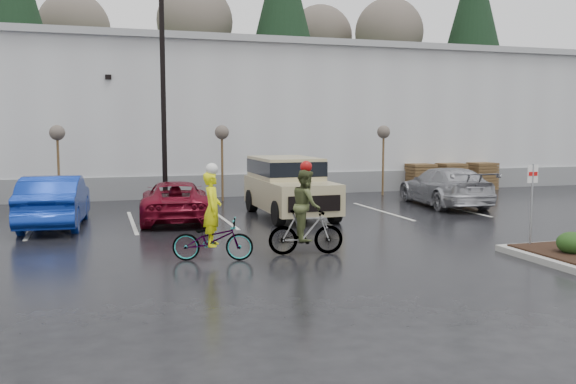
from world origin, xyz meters
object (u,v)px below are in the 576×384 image
object	(u,v)px
sapling_mid	(222,136)
pallet_stack_b	(451,177)
pallet_stack_a	(420,177)
car_blue	(55,201)
suv_tan	(290,187)
cyclist_hivis	(213,230)
sapling_east	(384,136)
car_far_silver	(444,187)
sapling_west	(57,137)
cyclist_olive	(306,220)
lamppost	(163,61)
pallet_stack_c	(482,176)
car_red	(175,201)
fire_lane_sign	(532,196)

from	to	relation	value
sapling_mid	pallet_stack_b	world-z (taller)	sapling_mid
pallet_stack_a	car_blue	size ratio (longest dim) A/B	0.28
suv_tan	cyclist_hivis	size ratio (longest dim) A/B	2.23
sapling_east	suv_tan	bearing A→B (deg)	-139.47
car_blue	car_far_silver	xyz separation A→B (m)	(14.44, 0.83, -0.04)
sapling_west	pallet_stack_a	distance (m)	16.66
car_blue	cyclist_hivis	world-z (taller)	cyclist_hivis
sapling_west	sapling_east	distance (m)	14.00
cyclist_hivis	cyclist_olive	distance (m)	2.30
car_blue	suv_tan	xyz separation A→B (m)	(7.70, -0.14, 0.22)
lamppost	sapling_west	xyz separation A→B (m)	(-4.00, 1.00, -2.96)
suv_tan	sapling_west	bearing A→B (deg)	146.19
lamppost	pallet_stack_b	size ratio (longest dim) A/B	6.83
cyclist_hivis	pallet_stack_c	bearing A→B (deg)	-35.80
car_red	fire_lane_sign	bearing A→B (deg)	141.17
sapling_west	sapling_east	world-z (taller)	same
pallet_stack_a	pallet_stack_c	world-z (taller)	same
lamppost	pallet_stack_a	world-z (taller)	lamppost
sapling_mid	sapling_east	size ratio (longest dim) A/B	1.00
car_blue	pallet_stack_b	bearing A→B (deg)	-157.31
pallet_stack_a	pallet_stack_c	distance (m)	3.50
cyclist_olive	pallet_stack_a	bearing A→B (deg)	-29.32
lamppost	cyclist_olive	size ratio (longest dim) A/B	4.01
fire_lane_sign	car_far_silver	world-z (taller)	fire_lane_sign
suv_tan	cyclist_olive	xyz separation A→B (m)	(-1.56, -6.24, -0.19)
lamppost	car_far_silver	size ratio (longest dim) A/B	1.75
car_blue	car_red	world-z (taller)	car_blue
pallet_stack_a	car_blue	bearing A→B (deg)	-159.48
pallet_stack_a	car_red	size ratio (longest dim) A/B	0.28
pallet_stack_a	suv_tan	xyz separation A→B (m)	(-8.65, -6.26, 0.35)
lamppost	fire_lane_sign	xyz separation A→B (m)	(7.80, -11.80, -4.28)
sapling_mid	pallet_stack_c	xyz separation A→B (m)	(13.50, 1.00, -2.05)
car_blue	car_red	distance (m)	3.76
sapling_west	pallet_stack_b	size ratio (longest dim) A/B	2.37
pallet_stack_a	cyclist_olive	xyz separation A→B (m)	(-10.21, -12.50, 0.16)
pallet_stack_a	pallet_stack_b	bearing A→B (deg)	0.00
car_blue	car_far_silver	distance (m)	14.46
pallet_stack_b	car_red	distance (m)	15.50
pallet_stack_c	sapling_mid	bearing A→B (deg)	-175.76
sapling_mid	lamppost	bearing A→B (deg)	-158.20
fire_lane_sign	pallet_stack_c	bearing A→B (deg)	59.28
sapling_mid	car_far_silver	bearing A→B (deg)	-27.91
sapling_east	pallet_stack_b	xyz separation A→B (m)	(4.20, 1.00, -2.05)
lamppost	pallet_stack_b	xyz separation A→B (m)	(14.20, 2.00, -5.01)
lamppost	pallet_stack_c	world-z (taller)	lamppost
sapling_west	car_far_silver	size ratio (longest dim) A/B	0.61
sapling_mid	sapling_east	bearing A→B (deg)	0.00
car_blue	cyclist_hivis	distance (m)	7.45
sapling_east	car_red	bearing A→B (deg)	-153.62
suv_tan	cyclist_olive	size ratio (longest dim) A/B	2.22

